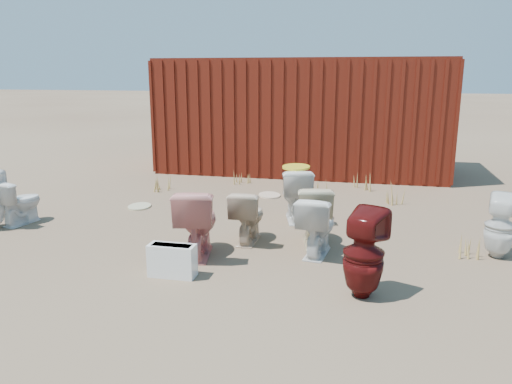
% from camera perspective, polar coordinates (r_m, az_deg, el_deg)
% --- Properties ---
extents(ground, '(100.00, 100.00, 0.00)m').
position_cam_1_polar(ground, '(6.31, -1.22, -6.11)').
color(ground, brown).
rests_on(ground, ground).
extents(shipping_container, '(6.00, 2.40, 2.40)m').
position_cam_1_polar(shipping_container, '(11.09, 5.36, 8.71)').
color(shipping_container, '#51140D').
rests_on(shipping_container, ground).
extents(toilet_front_a, '(0.47, 0.68, 0.64)m').
position_cam_1_polar(toilet_front_a, '(7.87, -25.37, -1.03)').
color(toilet_front_a, white).
rests_on(toilet_front_a, ground).
extents(toilet_front_pink, '(0.60, 0.88, 0.83)m').
position_cam_1_polar(toilet_front_pink, '(5.89, -6.75, -3.41)').
color(toilet_front_pink, '#D9837D').
rests_on(toilet_front_pink, ground).
extents(toilet_front_c, '(0.48, 0.75, 0.72)m').
position_cam_1_polar(toilet_front_c, '(5.95, 7.00, -3.79)').
color(toilet_front_c, white).
rests_on(toilet_front_c, ground).
extents(toilet_front_maroon, '(0.52, 0.52, 0.87)m').
position_cam_1_polar(toilet_front_maroon, '(4.89, 12.21, -6.92)').
color(toilet_front_maroon, '#510E0D').
rests_on(toilet_front_maroon, ground).
extents(toilet_back_beige_left, '(0.38, 0.67, 0.68)m').
position_cam_1_polar(toilet_back_beige_left, '(6.35, -0.92, -2.74)').
color(toilet_back_beige_left, beige).
rests_on(toilet_back_beige_left, ground).
extents(toilet_back_beige_right, '(0.55, 0.82, 0.77)m').
position_cam_1_polar(toilet_back_beige_right, '(6.30, 6.64, -2.55)').
color(toilet_back_beige_right, beige).
rests_on(toilet_back_beige_right, ground).
extents(toilet_back_yellowlid, '(0.62, 0.85, 0.78)m').
position_cam_1_polar(toilet_back_yellowlid, '(7.28, 4.55, -0.25)').
color(toilet_back_yellowlid, silver).
rests_on(toilet_back_yellowlid, ground).
extents(toilet_back_e, '(0.44, 0.44, 0.76)m').
position_cam_1_polar(toilet_back_e, '(6.46, 26.11, -3.53)').
color(toilet_back_e, white).
rests_on(toilet_back_e, ground).
extents(yellow_lid, '(0.40, 0.50, 0.02)m').
position_cam_1_polar(yellow_lid, '(7.19, 4.61, 2.87)').
color(yellow_lid, yellow).
rests_on(yellow_lid, toilet_back_yellowlid).
extents(loose_tank, '(0.50, 0.20, 0.35)m').
position_cam_1_polar(loose_tank, '(5.41, -9.55, -7.73)').
color(loose_tank, white).
rests_on(loose_tank, ground).
extents(loose_lid_near, '(0.53, 0.60, 0.02)m').
position_cam_1_polar(loose_lid_near, '(8.78, 1.56, -0.36)').
color(loose_lid_near, beige).
rests_on(loose_lid_near, ground).
extents(loose_lid_far, '(0.44, 0.53, 0.02)m').
position_cam_1_polar(loose_lid_far, '(8.26, -13.18, -1.61)').
color(loose_lid_far, '#BFB68A').
rests_on(loose_lid_far, ground).
extents(weed_clump_a, '(0.36, 0.36, 0.27)m').
position_cam_1_polar(weed_clump_a, '(9.32, -10.72, 0.98)').
color(weed_clump_a, '#A88843').
rests_on(weed_clump_a, ground).
extents(weed_clump_b, '(0.32, 0.32, 0.27)m').
position_cam_1_polar(weed_clump_b, '(8.90, 7.58, 0.50)').
color(weed_clump_b, '#A88843').
rests_on(weed_clump_b, ground).
extents(weed_clump_c, '(0.36, 0.36, 0.32)m').
position_cam_1_polar(weed_clump_c, '(8.57, 15.42, -0.16)').
color(weed_clump_c, '#A88843').
rests_on(weed_clump_c, ground).
extents(weed_clump_d, '(0.30, 0.30, 0.26)m').
position_cam_1_polar(weed_clump_d, '(9.72, -1.67, 1.70)').
color(weed_clump_d, '#A88843').
rests_on(weed_clump_d, ground).
extents(weed_clump_e, '(0.34, 0.34, 0.32)m').
position_cam_1_polar(weed_clump_e, '(9.46, 11.96, 1.29)').
color(weed_clump_e, '#A88843').
rests_on(weed_clump_e, ground).
extents(weed_clump_f, '(0.28, 0.28, 0.26)m').
position_cam_1_polar(weed_clump_f, '(6.38, 23.08, -5.76)').
color(weed_clump_f, '#A88843').
rests_on(weed_clump_f, ground).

